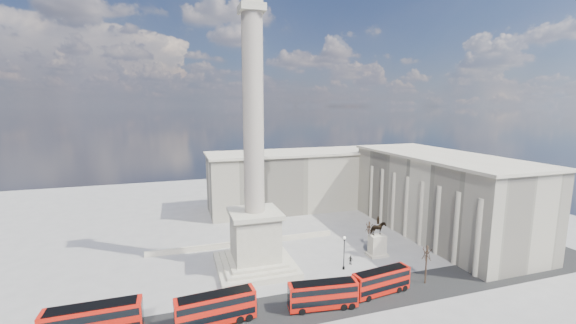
# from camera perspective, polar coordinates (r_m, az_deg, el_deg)

# --- Properties ---
(ground) EXTENTS (180.00, 180.00, 0.00)m
(ground) POSITION_cam_1_polar(r_m,az_deg,el_deg) (64.02, -4.25, -18.46)
(ground) COLOR gray
(ground) RESTS_ON ground
(asphalt_road) EXTENTS (120.00, 9.00, 0.01)m
(asphalt_road) POSITION_cam_1_polar(r_m,az_deg,el_deg) (56.97, 3.59, -22.19)
(asphalt_road) COLOR black
(asphalt_road) RESTS_ON ground
(nelsons_column) EXTENTS (14.00, 14.00, 49.85)m
(nelsons_column) POSITION_cam_1_polar(r_m,az_deg,el_deg) (63.90, -5.44, -6.08)
(nelsons_column) COLOR #B8B29A
(nelsons_column) RESTS_ON ground
(balustrade_wall) EXTENTS (40.00, 0.60, 1.10)m
(balustrade_wall) POSITION_cam_1_polar(r_m,az_deg,el_deg) (78.06, -7.07, -12.84)
(balustrade_wall) COLOR #BEB59E
(balustrade_wall) RESTS_ON ground
(building_east) EXTENTS (19.00, 46.00, 18.60)m
(building_east) POSITION_cam_1_polar(r_m,az_deg,el_deg) (89.62, 23.30, -4.76)
(building_east) COLOR beige
(building_east) RESTS_ON ground
(building_northeast) EXTENTS (51.00, 17.00, 16.60)m
(building_northeast) POSITION_cam_1_polar(r_m,az_deg,el_deg) (103.07, 1.33, -2.87)
(building_northeast) COLOR beige
(building_northeast) RESTS_ON ground
(red_bus_a) EXTENTS (11.01, 3.38, 4.40)m
(red_bus_a) POSITION_cam_1_polar(r_m,az_deg,el_deg) (52.85, -11.51, -22.15)
(red_bus_a) COLOR red
(red_bus_a) RESTS_ON ground
(red_bus_b) EXTENTS (10.46, 3.58, 4.16)m
(red_bus_b) POSITION_cam_1_polar(r_m,az_deg,el_deg) (55.47, 5.75, -20.54)
(red_bus_b) COLOR red
(red_bus_b) RESTS_ON ground
(red_bus_c) EXTENTS (10.09, 3.55, 4.01)m
(red_bus_c) POSITION_cam_1_polar(r_m,az_deg,el_deg) (60.77, 14.90, -18.11)
(red_bus_c) COLOR red
(red_bus_c) RESTS_ON ground
(red_bus_d) EXTENTS (10.22, 3.42, 4.06)m
(red_bus_d) POSITION_cam_1_polar(r_m,az_deg,el_deg) (77.56, 32.78, -13.15)
(red_bus_d) COLOR red
(red_bus_d) RESTS_ON ground
(red_bus_e) EXTENTS (11.60, 2.80, 4.70)m
(red_bus_e) POSITION_cam_1_polar(r_m,az_deg,el_deg) (54.89, -28.84, -21.68)
(red_bus_e) COLOR red
(red_bus_e) RESTS_ON ground
(victorian_lamp) EXTENTS (0.54, 0.54, 6.28)m
(victorian_lamp) POSITION_cam_1_polar(r_m,az_deg,el_deg) (66.68, 9.05, -13.88)
(victorian_lamp) COLOR black
(victorian_lamp) RESTS_ON ground
(equestrian_statue) EXTENTS (3.88, 2.91, 8.11)m
(equestrian_statue) POSITION_cam_1_polar(r_m,az_deg,el_deg) (73.97, 14.23, -12.44)
(equestrian_statue) COLOR #BEB59E
(equestrian_statue) RESTS_ON ground
(bare_tree_near) EXTENTS (1.61, 1.61, 7.02)m
(bare_tree_near) POSITION_cam_1_polar(r_m,az_deg,el_deg) (64.68, 21.54, -13.40)
(bare_tree_near) COLOR #332319
(bare_tree_near) RESTS_ON ground
(bare_tree_mid) EXTENTS (1.64, 1.64, 6.23)m
(bare_tree_mid) POSITION_cam_1_polar(r_m,az_deg,el_deg) (76.07, 12.98, -10.10)
(bare_tree_mid) COLOR #332319
(bare_tree_mid) RESTS_ON ground
(bare_tree_far) EXTENTS (2.01, 2.01, 8.21)m
(bare_tree_far) POSITION_cam_1_polar(r_m,az_deg,el_deg) (87.83, 20.15, -6.77)
(bare_tree_far) COLOR #332319
(bare_tree_far) RESTS_ON ground
(pedestrian_walking) EXTENTS (0.71, 0.54, 1.76)m
(pedestrian_walking) POSITION_cam_1_polar(r_m,az_deg,el_deg) (66.49, 16.80, -16.90)
(pedestrian_walking) COLOR black
(pedestrian_walking) RESTS_ON ground
(pedestrian_standing) EXTENTS (1.11, 1.08, 1.80)m
(pedestrian_standing) POSITION_cam_1_polar(r_m,az_deg,el_deg) (64.81, 14.28, -17.48)
(pedestrian_standing) COLOR black
(pedestrian_standing) RESTS_ON ground
(pedestrian_crossing) EXTENTS (0.95, 1.11, 1.79)m
(pedestrian_crossing) POSITION_cam_1_polar(r_m,az_deg,el_deg) (69.83, 10.09, -15.33)
(pedestrian_crossing) COLOR black
(pedestrian_crossing) RESTS_ON ground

